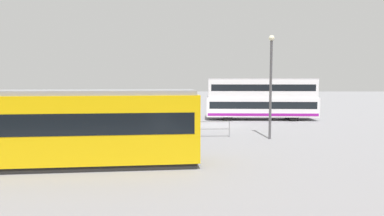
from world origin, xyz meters
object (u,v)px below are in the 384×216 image
double_decker_bus (261,99)px  pedestrian_near_railing (174,120)px  info_sign (120,114)px  street_lamp (271,79)px  tram_yellow (54,127)px

double_decker_bus → pedestrian_near_railing: bearing=45.0°
info_sign → street_lamp: size_ratio=0.35×
tram_yellow → pedestrian_near_railing: 10.68m
double_decker_bus → info_sign: bearing=41.4°
street_lamp → double_decker_bus: bearing=-97.7°
double_decker_bus → pedestrian_near_railing: double_decker_bus is taller
tram_yellow → street_lamp: (-10.95, -6.92, 2.13)m
double_decker_bus → info_sign: (11.14, 9.83, -0.42)m
street_lamp → info_sign: bearing=-3.2°
double_decker_bus → street_lamp: size_ratio=1.57×
double_decker_bus → pedestrian_near_railing: (7.72, 7.72, -1.09)m
info_sign → street_lamp: (-9.73, 0.55, 2.29)m
tram_yellow → pedestrian_near_railing: (-4.64, -9.58, -0.83)m
pedestrian_near_railing → info_sign: size_ratio=0.70×
tram_yellow → info_sign: bearing=-99.3°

